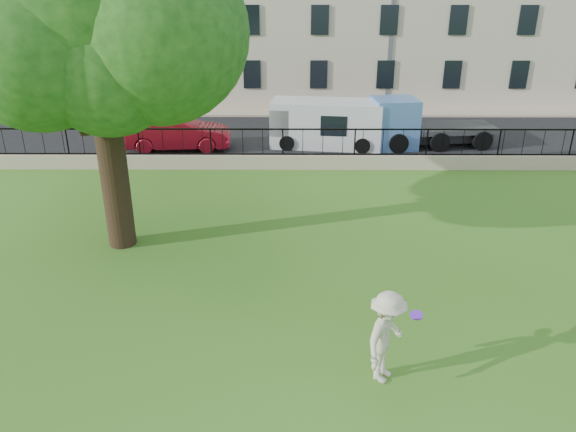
{
  "coord_description": "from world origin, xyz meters",
  "views": [
    {
      "loc": [
        0.36,
        -10.63,
        7.62
      ],
      "look_at": [
        0.27,
        3.5,
        1.48
      ],
      "focal_mm": 35.0,
      "sensor_mm": 36.0,
      "label": 1
    }
  ],
  "objects_px": {
    "tree": "(88,5)",
    "frisbee": "(416,315)",
    "man": "(387,337)",
    "white_van": "(326,124)",
    "red_sedan": "(178,133)",
    "blue_truck": "(430,122)"
  },
  "relations": [
    {
      "from": "tree",
      "to": "man",
      "type": "relative_size",
      "value": 5.15
    },
    {
      "from": "white_van",
      "to": "blue_truck",
      "type": "relative_size",
      "value": 0.93
    },
    {
      "from": "red_sedan",
      "to": "tree",
      "type": "bearing_deg",
      "value": 176.32
    },
    {
      "from": "tree",
      "to": "red_sedan",
      "type": "xyz_separation_m",
      "value": [
        0.01,
        9.92,
        -6.06
      ]
    },
    {
      "from": "frisbee",
      "to": "red_sedan",
      "type": "height_order",
      "value": "red_sedan"
    },
    {
      "from": "man",
      "to": "white_van",
      "type": "bearing_deg",
      "value": 34.2
    },
    {
      "from": "tree",
      "to": "frisbee",
      "type": "height_order",
      "value": "tree"
    },
    {
      "from": "man",
      "to": "red_sedan",
      "type": "bearing_deg",
      "value": 57.27
    },
    {
      "from": "man",
      "to": "white_van",
      "type": "relative_size",
      "value": 0.39
    },
    {
      "from": "white_van",
      "to": "red_sedan",
      "type": "bearing_deg",
      "value": -167.94
    },
    {
      "from": "tree",
      "to": "white_van",
      "type": "xyz_separation_m",
      "value": [
        6.92,
        10.56,
        -5.78
      ]
    },
    {
      "from": "frisbee",
      "to": "white_van",
      "type": "height_order",
      "value": "white_van"
    },
    {
      "from": "tree",
      "to": "white_van",
      "type": "relative_size",
      "value": 2.0
    },
    {
      "from": "man",
      "to": "white_van",
      "type": "distance_m",
      "value": 16.79
    },
    {
      "from": "red_sedan",
      "to": "blue_truck",
      "type": "distance_m",
      "value": 11.83
    },
    {
      "from": "tree",
      "to": "frisbee",
      "type": "bearing_deg",
      "value": -35.58
    },
    {
      "from": "frisbee",
      "to": "white_van",
      "type": "relative_size",
      "value": 0.05
    },
    {
      "from": "man",
      "to": "white_van",
      "type": "xyz_separation_m",
      "value": [
        -0.25,
        16.79,
        0.08
      ]
    },
    {
      "from": "red_sedan",
      "to": "man",
      "type": "bearing_deg",
      "value": -159.69
    },
    {
      "from": "tree",
      "to": "blue_truck",
      "type": "height_order",
      "value": "tree"
    },
    {
      "from": "blue_truck",
      "to": "white_van",
      "type": "bearing_deg",
      "value": 173.33
    },
    {
      "from": "blue_truck",
      "to": "man",
      "type": "bearing_deg",
      "value": -112.13
    }
  ]
}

